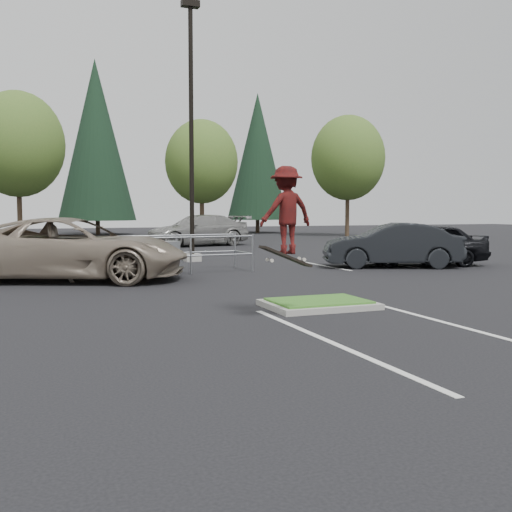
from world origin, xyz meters
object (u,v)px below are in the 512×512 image
object	(u,v)px
skateboarder	(286,211)
car_r_charc	(392,245)
decid_c	(201,164)
car_l_tan	(70,249)
light_pole	(191,146)
car_far_silver	(198,230)
conif_b	(96,140)
conif_c	(258,157)
cart_corral	(169,249)
car_r_black	(424,244)
decid_d	(348,161)
decid_b	(18,148)

from	to	relation	value
skateboarder	car_r_charc	xyz separation A→B (m)	(7.70, 8.00, -1.23)
decid_c	car_l_tan	world-z (taller)	decid_c
light_pole	car_l_tan	distance (m)	7.96
car_r_charc	decid_c	bearing A→B (deg)	-156.80
car_l_tan	car_far_silver	xyz separation A→B (m)	(8.05, 15.00, -0.02)
skateboarder	car_l_tan	bearing A→B (deg)	-74.79
conif_b	light_pole	bearing A→B (deg)	-88.99
conif_c	cart_corral	world-z (taller)	conif_c
skateboarder	car_r_black	distance (m)	12.37
conif_c	car_r_charc	bearing A→B (deg)	-102.99
decid_d	car_far_silver	size ratio (longest dim) A/B	1.54
skateboarder	decid_d	bearing A→B (deg)	-128.69
skateboarder	car_r_black	xyz separation A→B (m)	(9.20, 8.17, -1.24)
conif_c	car_r_black	xyz separation A→B (m)	(-6.00, -32.33, -6.06)
decid_b	decid_d	world-z (taller)	decid_b
decid_b	cart_corral	size ratio (longest dim) A/B	2.16
conif_b	car_r_charc	xyz separation A→B (m)	(6.50, -33.50, -7.06)
decid_b	car_l_tan	xyz separation A→B (m)	(1.51, -23.53, -5.13)
car_r_charc	car_r_black	xyz separation A→B (m)	(1.50, 0.17, -0.01)
car_r_charc	car_r_black	bearing A→B (deg)	118.49
car_l_tan	car_far_silver	bearing A→B (deg)	-5.54
car_far_silver	conif_c	bearing A→B (deg)	137.42
car_r_black	car_far_silver	distance (m)	15.48
cart_corral	car_l_tan	world-z (taller)	car_l_tan
decid_c	car_r_black	bearing A→B (deg)	-84.93
car_r_black	car_far_silver	bearing A→B (deg)	-147.18
decid_c	skateboarder	distance (m)	31.82
car_far_silver	car_r_charc	bearing A→B (deg)	-0.62
car_r_black	decid_d	bearing A→B (deg)	172.79
skateboarder	decid_b	bearing A→B (deg)	-88.54
decid_b	decid_c	bearing A→B (deg)	-3.34
decid_c	car_far_silver	world-z (taller)	decid_c
decid_c	car_l_tan	xyz separation A→B (m)	(-10.49, -22.83, -4.34)
car_r_black	car_r_charc	bearing A→B (deg)	-67.31
light_pole	car_r_black	xyz separation A→B (m)	(7.50, -4.83, -3.78)
conif_b	conif_c	world-z (taller)	conif_b
cart_corral	car_r_black	distance (m)	9.40
light_pole	car_r_charc	xyz separation A→B (m)	(6.00, -5.00, -3.77)
cart_corral	car_r_charc	world-z (taller)	car_r_charc
car_r_charc	car_far_silver	size ratio (longest dim) A/B	0.78
decid_b	conif_b	world-z (taller)	conif_b
decid_d	conif_b	distance (m)	20.76
cart_corral	skateboarder	bearing A→B (deg)	-92.54
light_pole	conif_b	distance (m)	28.69
car_far_silver	decid_d	bearing A→B (deg)	108.25
conif_b	skateboarder	bearing A→B (deg)	-91.66
conif_c	car_l_tan	world-z (taller)	conif_c
car_r_black	car_far_silver	size ratio (longest dim) A/B	0.75
car_far_silver	light_pole	bearing A→B (deg)	-28.71
skateboarder	conif_b	bearing A→B (deg)	-98.86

